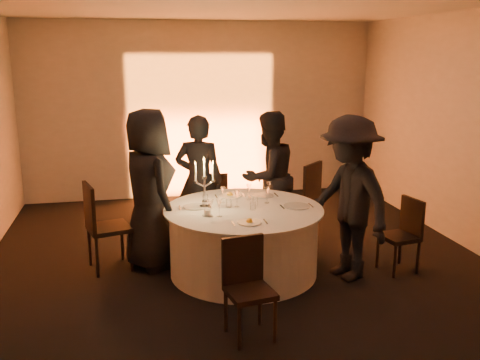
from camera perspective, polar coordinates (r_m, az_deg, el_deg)
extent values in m
plane|color=black|center=(6.29, 0.38, -9.77)|extent=(7.00, 7.00, 0.00)
plane|color=white|center=(5.80, 0.42, 18.61)|extent=(7.00, 7.00, 0.00)
plane|color=beige|center=(9.28, -4.18, 7.40)|extent=(7.00, 0.00, 7.00)
plane|color=beige|center=(2.66, 16.64, -8.94)|extent=(7.00, 0.00, 7.00)
cube|color=black|center=(9.26, -3.78, -1.75)|extent=(0.25, 0.12, 0.10)
cylinder|color=black|center=(6.28, 0.38, -9.64)|extent=(0.60, 0.60, 0.03)
cylinder|color=black|center=(6.15, 0.38, -6.56)|extent=(0.20, 0.20, 0.75)
cylinder|color=white|center=(6.15, 0.38, -6.56)|extent=(1.68, 1.68, 0.75)
cylinder|color=white|center=(6.03, 0.39, -3.12)|extent=(1.80, 1.80, 0.02)
cube|color=black|center=(6.39, -13.81, -5.00)|extent=(0.56, 0.56, 0.05)
cube|color=black|center=(6.27, -15.77, -2.79)|extent=(0.16, 0.45, 0.52)
cylinder|color=black|center=(6.34, -11.53, -7.46)|extent=(0.04, 0.04, 0.49)
cylinder|color=black|center=(6.70, -12.46, -6.37)|extent=(0.04, 0.04, 0.49)
cylinder|color=black|center=(6.26, -14.99, -7.95)|extent=(0.04, 0.04, 0.49)
cylinder|color=black|center=(6.62, -15.74, -6.81)|extent=(0.04, 0.04, 0.49)
cube|color=black|center=(7.47, -2.92, -2.49)|extent=(0.42, 0.42, 0.05)
cube|color=black|center=(7.24, -2.85, -1.04)|extent=(0.39, 0.07, 0.44)
cylinder|color=black|center=(7.71, -1.74, -3.67)|extent=(0.04, 0.04, 0.42)
cylinder|color=black|center=(7.69, -4.23, -3.75)|extent=(0.04, 0.04, 0.42)
cylinder|color=black|center=(7.39, -1.52, -4.43)|extent=(0.04, 0.04, 0.42)
cylinder|color=black|center=(7.37, -4.11, -4.51)|extent=(0.04, 0.04, 0.42)
cube|color=black|center=(7.30, 6.21, -2.28)|extent=(0.66, 0.66, 0.05)
cube|color=black|center=(7.13, 7.74, -0.32)|extent=(0.36, 0.35, 0.53)
cylinder|color=black|center=(7.63, 5.57, -3.59)|extent=(0.04, 0.04, 0.50)
cylinder|color=black|center=(7.30, 4.03, -4.35)|extent=(0.04, 0.04, 0.50)
cylinder|color=black|center=(7.46, 8.23, -4.08)|extent=(0.04, 0.04, 0.50)
cylinder|color=black|center=(7.12, 6.79, -4.89)|extent=(0.04, 0.04, 0.50)
cube|color=black|center=(6.45, 16.57, -5.86)|extent=(0.43, 0.43, 0.05)
cube|color=black|center=(6.48, 17.89, -3.70)|extent=(0.11, 0.38, 0.43)
cylinder|color=black|center=(6.54, 14.46, -7.38)|extent=(0.04, 0.04, 0.40)
cylinder|color=black|center=(6.30, 16.19, -8.30)|extent=(0.04, 0.04, 0.40)
cylinder|color=black|center=(6.73, 16.68, -6.93)|extent=(0.04, 0.04, 0.40)
cylinder|color=black|center=(6.50, 18.45, -7.80)|extent=(0.04, 0.04, 0.40)
cube|color=black|center=(4.80, 1.09, -11.91)|extent=(0.45, 0.45, 0.05)
cube|color=black|center=(4.85, 0.29, -8.49)|extent=(0.39, 0.11, 0.45)
cylinder|color=black|center=(4.70, -0.07, -15.46)|extent=(0.04, 0.04, 0.42)
cylinder|color=black|center=(4.82, 3.77, -14.72)|extent=(0.04, 0.04, 0.42)
cylinder|color=black|center=(4.98, -1.52, -13.72)|extent=(0.04, 0.04, 0.42)
cylinder|color=black|center=(5.09, 2.12, -13.08)|extent=(0.04, 0.04, 0.42)
imported|color=black|center=(6.26, -9.72, -1.01)|extent=(0.89, 1.07, 1.87)
imported|color=black|center=(6.95, -4.40, -0.06)|extent=(0.72, 0.59, 1.71)
imported|color=black|center=(7.09, 3.07, 0.33)|extent=(1.06, 0.98, 1.74)
imported|color=black|center=(6.00, 11.55, -1.94)|extent=(1.00, 1.33, 1.83)
cylinder|color=silver|center=(6.08, -4.83, -2.86)|extent=(0.27, 0.27, 0.01)
cube|color=silver|center=(6.06, -6.43, -2.95)|extent=(0.01, 0.17, 0.01)
cube|color=silver|center=(6.10, -3.24, -2.78)|extent=(0.02, 0.17, 0.01)
cylinder|color=silver|center=(6.52, -1.09, -1.68)|extent=(0.29, 0.29, 0.01)
cube|color=silver|center=(6.49, -2.56, -1.77)|extent=(0.02, 0.17, 0.01)
cube|color=silver|center=(6.55, 0.38, -1.61)|extent=(0.01, 0.17, 0.01)
sphere|color=yellow|center=(6.51, -1.09, -1.32)|extent=(0.07, 0.07, 0.07)
cylinder|color=silver|center=(6.53, 2.43, -1.66)|extent=(0.26, 0.26, 0.01)
cube|color=silver|center=(6.49, 0.98, -1.75)|extent=(0.02, 0.17, 0.01)
cube|color=silver|center=(6.57, 3.87, -1.58)|extent=(0.01, 0.17, 0.01)
cylinder|color=silver|center=(6.12, 6.05, -2.78)|extent=(0.30, 0.30, 0.01)
cube|color=silver|center=(6.07, 4.52, -2.89)|extent=(0.02, 0.17, 0.01)
cube|color=silver|center=(6.17, 7.56, -2.69)|extent=(0.01, 0.17, 0.01)
cylinder|color=silver|center=(5.51, 1.01, -4.55)|extent=(0.25, 0.25, 0.01)
cube|color=silver|center=(5.48, -0.73, -4.67)|extent=(0.02, 0.17, 0.01)
cube|color=silver|center=(5.55, 2.73, -4.44)|extent=(0.02, 0.17, 0.01)
sphere|color=yellow|center=(5.50, 1.01, -4.13)|extent=(0.07, 0.07, 0.07)
cylinder|color=silver|center=(5.77, -3.51, -3.76)|extent=(0.11, 0.11, 0.01)
cylinder|color=silver|center=(5.76, -3.52, -3.43)|extent=(0.07, 0.07, 0.06)
cylinder|color=silver|center=(6.07, -3.78, -2.84)|extent=(0.12, 0.12, 0.02)
sphere|color=silver|center=(6.06, -3.79, -2.35)|extent=(0.06, 0.06, 0.06)
cylinder|color=silver|center=(6.02, -3.81, -1.27)|extent=(0.02, 0.02, 0.31)
cylinder|color=silver|center=(5.98, -3.83, 0.27)|extent=(0.05, 0.05, 0.03)
cylinder|color=white|center=(5.96, -3.85, 1.25)|extent=(0.02, 0.02, 0.20)
cone|color=orange|center=(5.94, -3.87, 2.35)|extent=(0.02, 0.02, 0.03)
cylinder|color=silver|center=(6.00, -4.29, -0.46)|extent=(0.11, 0.02, 0.07)
cylinder|color=silver|center=(5.98, -4.77, -0.19)|extent=(0.05, 0.05, 0.03)
cylinder|color=white|center=(5.96, -4.79, 0.78)|extent=(0.02, 0.02, 0.20)
cone|color=orange|center=(5.93, -4.81, 1.88)|extent=(0.02, 0.02, 0.03)
cylinder|color=silver|center=(6.01, -3.35, -0.42)|extent=(0.11, 0.02, 0.07)
cylinder|color=silver|center=(6.01, -2.89, -0.10)|extent=(0.05, 0.05, 0.03)
cylinder|color=white|center=(5.98, -2.90, 0.87)|extent=(0.02, 0.02, 0.20)
cone|color=orange|center=(5.96, -2.91, 1.97)|extent=(0.02, 0.02, 0.03)
cylinder|color=white|center=(6.38, 0.95, -2.06)|extent=(0.06, 0.06, 0.01)
cylinder|color=white|center=(6.36, 0.95, -1.61)|extent=(0.01, 0.01, 0.10)
cone|color=white|center=(6.34, 0.95, -0.82)|extent=(0.07, 0.07, 0.09)
cylinder|color=white|center=(6.08, -0.32, -2.85)|extent=(0.06, 0.06, 0.01)
cylinder|color=white|center=(6.06, -0.32, -2.38)|extent=(0.01, 0.01, 0.10)
cone|color=white|center=(6.04, -0.32, -1.56)|extent=(0.07, 0.07, 0.09)
cylinder|color=white|center=(6.24, -1.84, -2.42)|extent=(0.06, 0.06, 0.01)
cylinder|color=white|center=(6.22, -1.84, -1.96)|extent=(0.01, 0.01, 0.10)
cone|color=white|center=(6.20, -1.85, -1.16)|extent=(0.07, 0.07, 0.09)
cylinder|color=white|center=(5.73, -2.22, -3.89)|extent=(0.06, 0.06, 0.01)
cylinder|color=white|center=(5.71, -2.23, -3.39)|extent=(0.01, 0.01, 0.10)
cone|color=white|center=(5.69, -2.24, -2.53)|extent=(0.07, 0.07, 0.09)
cylinder|color=white|center=(6.23, 2.89, -2.44)|extent=(0.06, 0.06, 0.01)
cylinder|color=white|center=(6.22, 2.89, -1.98)|extent=(0.01, 0.01, 0.10)
cone|color=white|center=(6.20, 2.90, -1.18)|extent=(0.07, 0.07, 0.09)
cylinder|color=white|center=(5.72, -3.13, -3.91)|extent=(0.06, 0.06, 0.01)
cylinder|color=white|center=(5.71, -3.14, -3.42)|extent=(0.01, 0.01, 0.10)
cone|color=white|center=(5.68, -3.15, -2.55)|extent=(0.07, 0.07, 0.09)
cylinder|color=white|center=(6.50, 3.10, -1.78)|extent=(0.06, 0.06, 0.01)
cylinder|color=white|center=(6.49, 3.11, -1.33)|extent=(0.01, 0.01, 0.10)
cone|color=white|center=(6.46, 3.12, -0.56)|extent=(0.07, 0.07, 0.09)
cylinder|color=white|center=(5.95, 1.37, -2.80)|extent=(0.07, 0.07, 0.09)
cylinder|color=white|center=(6.12, 1.64, -2.32)|extent=(0.07, 0.07, 0.09)
cylinder|color=white|center=(6.05, -1.21, -2.51)|extent=(0.07, 0.07, 0.09)
cylinder|color=white|center=(6.26, -3.71, -1.98)|extent=(0.07, 0.07, 0.09)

